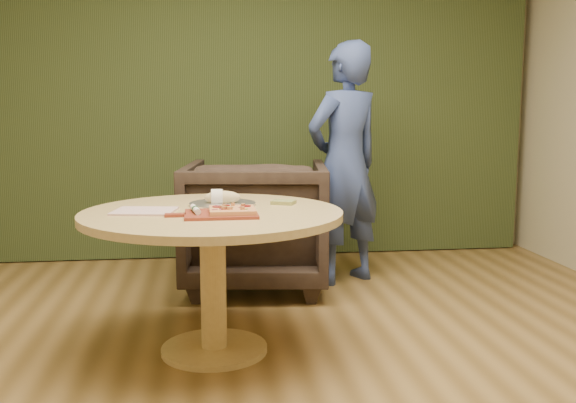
# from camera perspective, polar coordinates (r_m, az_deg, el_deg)

# --- Properties ---
(room_shell) EXTENTS (5.04, 6.04, 2.84)m
(room_shell) POSITION_cam_1_polar(r_m,az_deg,el_deg) (2.61, 0.89, 11.21)
(room_shell) COLOR olive
(room_shell) RESTS_ON ground
(curtain) EXTENTS (4.80, 0.14, 2.78)m
(curtain) POSITION_cam_1_polar(r_m,az_deg,el_deg) (5.49, -3.56, 9.69)
(curtain) COLOR #283518
(curtain) RESTS_ON ground
(pedestal_table) EXTENTS (1.33, 1.33, 0.75)m
(pedestal_table) POSITION_cam_1_polar(r_m,az_deg,el_deg) (3.31, -6.72, -3.23)
(pedestal_table) COLOR tan
(pedestal_table) RESTS_ON ground
(pizza_paddle) EXTENTS (0.45, 0.28, 0.01)m
(pizza_paddle) POSITION_cam_1_polar(r_m,az_deg,el_deg) (3.13, -6.17, -1.13)
(pizza_paddle) COLOR maroon
(pizza_paddle) RESTS_ON pedestal_table
(flatbread_pizza) EXTENTS (0.22, 0.22, 0.04)m
(flatbread_pizza) POSITION_cam_1_polar(r_m,az_deg,el_deg) (3.12, -4.99, -0.77)
(flatbread_pizza) COLOR tan
(flatbread_pizza) RESTS_ON pizza_paddle
(cutlery_roll) EXTENTS (0.06, 0.20, 0.03)m
(cutlery_roll) POSITION_cam_1_polar(r_m,az_deg,el_deg) (3.15, -8.24, -0.70)
(cutlery_roll) COLOR silver
(cutlery_roll) RESTS_ON pizza_paddle
(newspaper) EXTENTS (0.34, 0.30, 0.01)m
(newspaper) POSITION_cam_1_polar(r_m,az_deg,el_deg) (3.30, -12.64, -0.84)
(newspaper) COLOR white
(newspaper) RESTS_ON pedestal_table
(serving_tray) EXTENTS (0.36, 0.36, 0.02)m
(serving_tray) POSITION_cam_1_polar(r_m,az_deg,el_deg) (3.45, -5.84, -0.23)
(serving_tray) COLOR silver
(serving_tray) RESTS_ON pedestal_table
(bread_roll) EXTENTS (0.19, 0.09, 0.09)m
(bread_roll) POSITION_cam_1_polar(r_m,az_deg,el_deg) (3.45, -6.00, 0.36)
(bread_roll) COLOR #D3BD80
(bread_roll) RESTS_ON serving_tray
(green_packet) EXTENTS (0.15, 0.14, 0.02)m
(green_packet) POSITION_cam_1_polar(r_m,az_deg,el_deg) (3.49, -0.40, -0.06)
(green_packet) COLOR olive
(green_packet) RESTS_ON pedestal_table
(armchair) EXTENTS (1.08, 1.03, 1.00)m
(armchair) POSITION_cam_1_polar(r_m,az_deg,el_deg) (4.53, -2.86, -1.44)
(armchair) COLOR black
(armchair) RESTS_ON ground
(person_standing) EXTENTS (0.76, 0.66, 1.74)m
(person_standing) POSITION_cam_1_polar(r_m,az_deg,el_deg) (4.65, 5.06, 3.35)
(person_standing) COLOR navy
(person_standing) RESTS_ON ground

